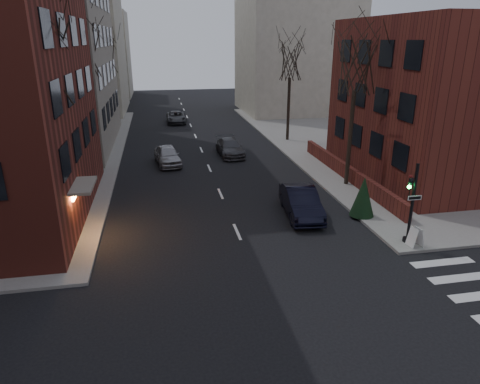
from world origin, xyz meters
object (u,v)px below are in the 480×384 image
(tree_left_c, at_px, (104,55))
(car_lane_silver, at_px, (168,155))
(traffic_signal, at_px, (410,209))
(tree_right_a, at_px, (356,65))
(car_lane_gray, at_px, (230,147))
(streetlamp_far, at_px, (115,90))
(tree_left_b, at_px, (82,49))
(parked_sedan, at_px, (301,202))
(evergreen_shrub, at_px, (363,196))
(tree_right_b, at_px, (290,62))
(streetlamp_near, at_px, (91,123))
(sandwich_board, at_px, (416,237))
(tree_left_a, at_px, (44,65))
(car_lane_far, at_px, (176,117))

(tree_left_c, distance_m, car_lane_silver, 16.99)
(traffic_signal, relative_size, tree_left_c, 0.41)
(tree_right_a, xyz_separation_m, car_lane_gray, (-6.55, 9.58, -7.33))
(tree_left_c, height_order, streetlamp_far, tree_left_c)
(tree_left_b, relative_size, car_lane_gray, 2.24)
(parked_sedan, bearing_deg, streetlamp_far, 118.96)
(evergreen_shrub, bearing_deg, car_lane_gray, 108.58)
(traffic_signal, bearing_deg, tree_right_a, 84.53)
(traffic_signal, relative_size, evergreen_shrub, 1.76)
(tree_left_c, height_order, tree_right_b, tree_left_c)
(tree_right_a, height_order, tree_right_b, tree_right_a)
(parked_sedan, height_order, car_lane_silver, parked_sedan)
(tree_left_b, relative_size, parked_sedan, 2.18)
(car_lane_silver, bearing_deg, streetlamp_near, -151.17)
(car_lane_silver, bearing_deg, traffic_signal, -63.99)
(streetlamp_far, xyz_separation_m, car_lane_silver, (5.04, -16.29, -3.48))
(tree_left_c, distance_m, sandwich_board, 36.50)
(streetlamp_far, xyz_separation_m, parked_sedan, (12.20, -28.47, -3.42))
(tree_left_c, relative_size, tree_right_a, 1.00)
(tree_left_a, relative_size, car_lane_gray, 2.12)
(parked_sedan, distance_m, sandwich_board, 6.49)
(car_lane_gray, height_order, sandwich_board, car_lane_gray)
(tree_left_c, distance_m, car_lane_far, 11.05)
(tree_left_a, height_order, car_lane_silver, tree_left_a)
(car_lane_far, xyz_separation_m, evergreen_shrub, (8.87, -31.41, 0.61))
(traffic_signal, bearing_deg, tree_left_b, 134.54)
(tree_left_c, height_order, car_lane_far, tree_left_c)
(traffic_signal, distance_m, car_lane_gray, 19.47)
(tree_left_a, distance_m, tree_right_b, 25.19)
(car_lane_silver, xyz_separation_m, car_lane_far, (1.60, 18.26, -0.09))
(streetlamp_near, height_order, parked_sedan, streetlamp_near)
(streetlamp_far, relative_size, car_lane_silver, 1.41)
(traffic_signal, distance_m, car_lane_silver, 20.10)
(parked_sedan, xyz_separation_m, car_lane_far, (-5.57, 30.44, -0.14))
(tree_left_c, relative_size, tree_right_b, 1.06)
(tree_left_a, bearing_deg, tree_right_a, 12.80)
(tree_right_a, relative_size, streetlamp_near, 1.55)
(tree_left_c, bearing_deg, tree_left_b, -90.00)
(tree_right_a, xyz_separation_m, car_lane_far, (-10.37, 25.97, -7.36))
(tree_left_a, bearing_deg, car_lane_far, 76.43)
(traffic_signal, distance_m, car_lane_far, 36.26)
(streetlamp_near, distance_m, car_lane_gray, 12.36)
(tree_left_a, xyz_separation_m, tree_left_b, (0.00, 12.00, 0.44))
(car_lane_silver, bearing_deg, parked_sedan, -67.12)
(car_lane_gray, bearing_deg, tree_right_a, -57.47)
(tree_left_b, distance_m, tree_left_c, 14.03)
(traffic_signal, xyz_separation_m, tree_right_b, (0.86, 23.01, 5.68))
(tree_right_a, distance_m, evergreen_shrub, 8.79)
(tree_left_b, bearing_deg, car_lane_silver, -2.92)
(car_lane_silver, xyz_separation_m, car_lane_gray, (5.42, 1.86, -0.06))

